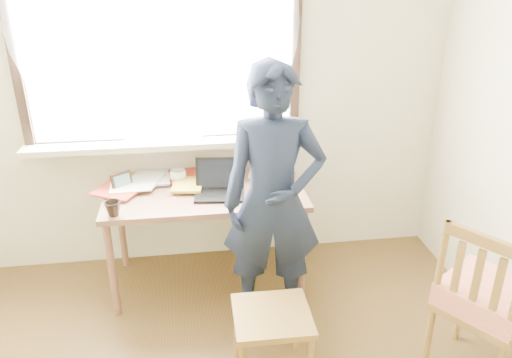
{
  "coord_description": "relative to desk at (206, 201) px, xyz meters",
  "views": [
    {
      "loc": [
        -0.05,
        -1.3,
        2.06
      ],
      "look_at": [
        0.27,
        0.95,
        1.06
      ],
      "focal_mm": 35.0,
      "sensor_mm": 36.0,
      "label": 1
    }
  ],
  "objects": [
    {
      "name": "picture_frame",
      "position": [
        -0.53,
        0.1,
        0.13
      ],
      "size": [
        0.13,
        0.09,
        0.11
      ],
      "color": "black",
      "rests_on": "desk"
    },
    {
      "name": "side_chair",
      "position": [
        1.36,
        -1.05,
        -0.13
      ],
      "size": [
        0.57,
        0.58,
        0.92
      ],
      "color": "olive",
      "rests_on": "ground"
    },
    {
      "name": "desk",
      "position": [
        0.0,
        0.0,
        0.0
      ],
      "size": [
        1.28,
        0.64,
        0.69
      ],
      "color": "brown",
      "rests_on": "ground"
    },
    {
      "name": "book_a",
      "position": [
        -0.45,
        0.23,
        0.08
      ],
      "size": [
        0.23,
        0.3,
        0.03
      ],
      "primitive_type": "imported",
      "rotation": [
        0.0,
        0.0,
        0.03
      ],
      "color": "white",
      "rests_on": "desk"
    },
    {
      "name": "work_chair",
      "position": [
        0.29,
        -0.91,
        -0.27
      ],
      "size": [
        0.4,
        0.38,
        0.4
      ],
      "color": "olive",
      "rests_on": "ground"
    },
    {
      "name": "desk_clutter",
      "position": [
        -0.35,
        0.2,
        0.09
      ],
      "size": [
        0.76,
        0.57,
        0.03
      ],
      "color": "white",
      "rests_on": "desk"
    },
    {
      "name": "mouse",
      "position": [
        0.48,
        -0.1,
        0.09
      ],
      "size": [
        0.08,
        0.06,
        0.03
      ],
      "primitive_type": "ellipsoid",
      "color": "black",
      "rests_on": "desk"
    },
    {
      "name": "room_shell",
      "position": [
        -0.06,
        -1.43,
        1.02
      ],
      "size": [
        3.52,
        4.02,
        2.61
      ],
      "color": "beige",
      "rests_on": "ground"
    },
    {
      "name": "mug_dark",
      "position": [
        -0.55,
        -0.25,
        0.12
      ],
      "size": [
        0.13,
        0.13,
        0.09
      ],
      "primitive_type": "imported",
      "rotation": [
        0.0,
        0.0,
        -0.64
      ],
      "color": "black",
      "rests_on": "desk"
    },
    {
      "name": "mug_white",
      "position": [
        -0.17,
        0.17,
        0.11
      ],
      "size": [
        0.13,
        0.13,
        0.09
      ],
      "primitive_type": "imported",
      "rotation": [
        0.0,
        0.0,
        0.25
      ],
      "color": "white",
      "rests_on": "desk"
    },
    {
      "name": "person",
      "position": [
        0.37,
        -0.42,
        0.18
      ],
      "size": [
        0.62,
        0.44,
        1.6
      ],
      "primitive_type": "imported",
      "rotation": [
        0.0,
        0.0,
        -0.11
      ],
      "color": "#151D30",
      "rests_on": "ground"
    },
    {
      "name": "laptop",
      "position": [
        0.09,
        -0.03,
        0.12
      ],
      "size": [
        0.34,
        0.28,
        0.21
      ],
      "color": "black",
      "rests_on": "desk"
    },
    {
      "name": "book_b",
      "position": [
        0.32,
        0.26,
        0.08
      ],
      "size": [
        0.23,
        0.28,
        0.02
      ],
      "primitive_type": "imported",
      "rotation": [
        0.0,
        0.0,
        -0.23
      ],
      "color": "white",
      "rests_on": "desk"
    }
  ]
}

